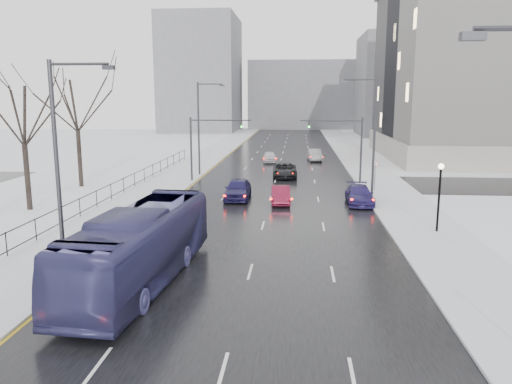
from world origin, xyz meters
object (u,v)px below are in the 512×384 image
(mast_signal_right, at_px, (350,142))
(sedan_right_distant, at_px, (314,155))
(tree_park_d, at_px, (30,211))
(mast_signal_left, at_px, (202,141))
(sedan_center_near, at_px, (238,189))
(streetlight_r_mid, at_px, (372,133))
(sedan_right_far, at_px, (359,195))
(sedan_right_cross, at_px, (285,170))
(sedan_right_near, at_px, (281,195))
(streetlight_l_far, at_px, (201,124))
(no_uturn_sign, at_px, (375,167))
(sedan_center_far, at_px, (270,157))
(tree_park_e, at_px, (82,187))
(bus, at_px, (141,246))
(lamppost_r_mid, at_px, (440,187))
(streetlight_l_near, at_px, (62,162))

(mast_signal_right, distance_m, sedan_right_distant, 18.59)
(tree_park_d, distance_m, mast_signal_left, 17.96)
(tree_park_d, distance_m, sedan_center_near, 16.10)
(streetlight_r_mid, bearing_deg, sedan_right_far, -122.24)
(sedan_right_cross, bearing_deg, sedan_right_near, -92.22)
(streetlight_l_far, height_order, no_uturn_sign, streetlight_l_far)
(streetlight_l_far, bearing_deg, sedan_right_near, -56.79)
(no_uturn_sign, xyz_separation_m, sedan_right_cross, (-8.29, 7.41, -1.51))
(sedan_center_far, bearing_deg, sedan_right_distant, 16.81)
(no_uturn_sign, bearing_deg, streetlight_l_far, 155.27)
(sedan_right_cross, relative_size, sedan_center_far, 1.29)
(tree_park_e, distance_m, sedan_center_far, 26.00)
(streetlight_l_far, distance_m, sedan_right_near, 17.29)
(streetlight_r_mid, height_order, sedan_center_near, streetlight_r_mid)
(tree_park_e, relative_size, mast_signal_right, 2.08)
(tree_park_e, height_order, sedan_right_cross, tree_park_e)
(mast_signal_left, relative_size, bus, 0.52)
(sedan_center_near, xyz_separation_m, sedan_right_near, (3.61, -1.36, -0.17))
(mast_signal_right, xyz_separation_m, sedan_right_cross, (-6.42, 3.41, -3.31))
(lamppost_r_mid, height_order, no_uturn_sign, lamppost_r_mid)
(tree_park_d, xyz_separation_m, lamppost_r_mid, (28.80, -4.00, 2.94))
(tree_park_d, xyz_separation_m, sedan_right_near, (18.72, 4.13, 0.73))
(sedan_center_near, bearing_deg, streetlight_l_near, -106.41)
(sedan_center_far, relative_size, sedan_right_distant, 0.89)
(tree_park_e, relative_size, sedan_center_far, 3.21)
(no_uturn_sign, distance_m, sedan_right_distant, 22.62)
(streetlight_l_near, relative_size, mast_signal_right, 1.54)
(tree_park_d, xyz_separation_m, mast_signal_left, (10.47, 14.00, 4.11))
(tree_park_d, xyz_separation_m, sedan_right_distant, (22.30, 32.08, 0.81))
(lamppost_r_mid, xyz_separation_m, sedan_right_far, (-3.80, 8.47, -2.18))
(mast_signal_left, xyz_separation_m, sedan_right_near, (8.24, -9.87, -3.38))
(streetlight_r_mid, height_order, no_uturn_sign, streetlight_r_mid)
(bus, xyz_separation_m, sedan_right_far, (12.00, 18.28, -1.01))
(streetlight_l_near, height_order, mast_signal_right, streetlight_l_near)
(streetlight_l_near, xyz_separation_m, sedan_center_near, (5.48, 19.48, -4.72))
(tree_park_d, xyz_separation_m, sedan_right_cross, (18.71, 17.41, 0.79))
(sedan_right_distant, bearing_deg, streetlight_l_far, -137.52)
(lamppost_r_mid, distance_m, mast_signal_right, 18.41)
(mast_signal_right, relative_size, sedan_right_far, 1.30)
(tree_park_e, relative_size, sedan_right_far, 2.71)
(lamppost_r_mid, bearing_deg, sedan_center_far, 110.14)
(mast_signal_right, xyz_separation_m, mast_signal_left, (-14.65, 0.00, 0.00))
(tree_park_d, bearing_deg, sedan_right_cross, 42.94)
(tree_park_d, bearing_deg, sedan_right_distant, 55.20)
(sedan_right_near, xyz_separation_m, sedan_center_far, (-2.33, 25.70, 0.03))
(streetlight_l_far, xyz_separation_m, sedan_right_near, (9.08, -13.87, -4.89))
(tree_park_d, distance_m, no_uturn_sign, 28.88)
(tree_park_e, height_order, mast_signal_left, tree_park_e)
(streetlight_l_near, relative_size, sedan_right_cross, 1.85)
(lamppost_r_mid, height_order, sedan_center_far, lamppost_r_mid)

